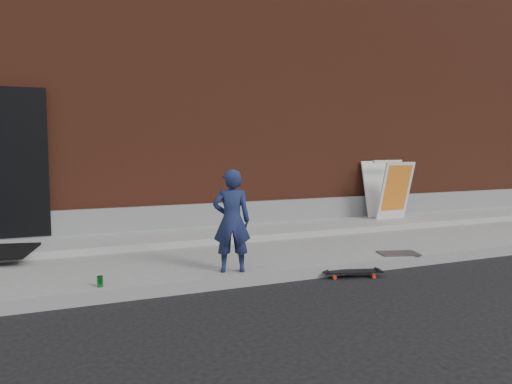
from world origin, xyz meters
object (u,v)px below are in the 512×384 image
pizza_sign (388,189)px  child (232,221)px  skateboard (353,272)px  soda_can (100,281)px

pizza_sign → child: bearing=-150.2°
skateboard → child: bearing=168.0°
soda_can → child: bearing=2.3°
child → pizza_sign: size_ratio=1.09×
skateboard → soda_can: size_ratio=6.27×
child → pizza_sign: 4.73m
child → skateboard: child is taller
child → soda_can: bearing=19.4°
pizza_sign → soda_can: bearing=-156.8°
child → skateboard: (1.51, -0.32, -0.70)m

